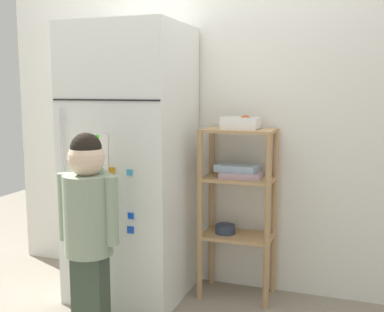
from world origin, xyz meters
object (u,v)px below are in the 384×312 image
object	(u,v)px
child_standing	(88,214)
fruit_bin	(243,124)
refrigerator	(132,163)
pantry_shelf_unit	(237,194)

from	to	relation	value
child_standing	fruit_bin	size ratio (longest dim) A/B	4.90
refrigerator	child_standing	bearing A→B (deg)	-88.02
fruit_bin	pantry_shelf_unit	bearing A→B (deg)	-168.23
refrigerator	fruit_bin	world-z (taller)	refrigerator
refrigerator	pantry_shelf_unit	distance (m)	0.68
refrigerator	pantry_shelf_unit	world-z (taller)	refrigerator
refrigerator	pantry_shelf_unit	xyz separation A→B (m)	(0.63, 0.17, -0.18)
pantry_shelf_unit	fruit_bin	world-z (taller)	fruit_bin
child_standing	pantry_shelf_unit	size ratio (longest dim) A/B	1.02
refrigerator	fruit_bin	size ratio (longest dim) A/B	7.62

